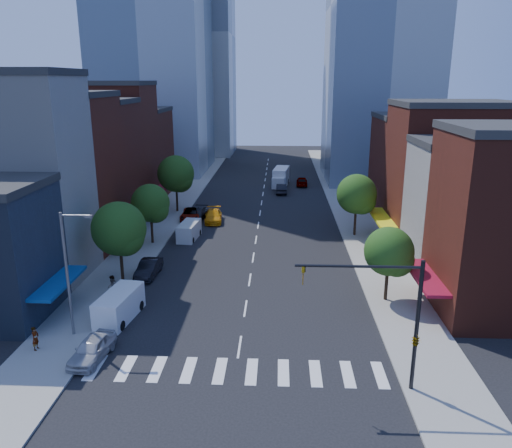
{
  "coord_description": "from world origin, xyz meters",
  "views": [
    {
      "loc": [
        2.57,
        -30.48,
        17.61
      ],
      "look_at": [
        0.51,
        13.2,
        5.0
      ],
      "focal_mm": 35.0,
      "sensor_mm": 36.0,
      "label": 1
    }
  ],
  "objects": [
    {
      "name": "tree_left_far",
      "position": [
        -11.35,
        35.92,
        5.2
      ],
      "size": [
        5.0,
        5.0,
        7.75
      ],
      "color": "black",
      "rests_on": "sidewalk_left"
    },
    {
      "name": "bldg_left_4",
      "position": [
        -21.0,
        37.5,
        8.5
      ],
      "size": [
        12.0,
        9.0,
        17.0
      ],
      "primitive_type": "cube",
      "color": "#5A1F15",
      "rests_on": "ground"
    },
    {
      "name": "tree_left_mid",
      "position": [
        -11.35,
        21.92,
        4.53
      ],
      "size": [
        4.2,
        4.2,
        6.65
      ],
      "color": "black",
      "rests_on": "sidewalk_left"
    },
    {
      "name": "tower_ne",
      "position": [
        20.0,
        62.0,
        30.0
      ],
      "size": [
        18.0,
        20.0,
        60.0
      ],
      "primitive_type": "cube",
      "color": "#9EA5AD",
      "rests_on": "ground"
    },
    {
      "name": "bldg_left_3",
      "position": [
        -21.0,
        29.0,
        7.5
      ],
      "size": [
        12.0,
        8.0,
        15.0
      ],
      "primitive_type": "cube",
      "color": "#542015",
      "rests_on": "ground"
    },
    {
      "name": "cargo_van_near",
      "position": [
        -9.52,
        3.67,
        1.07
      ],
      "size": [
        2.7,
        5.31,
        2.16
      ],
      "rotation": [
        0.0,
        0.0,
        -0.14
      ],
      "color": "white",
      "rests_on": "ground"
    },
    {
      "name": "tree_left_near",
      "position": [
        -11.35,
        10.92,
        4.87
      ],
      "size": [
        4.8,
        4.8,
        7.3
      ],
      "color": "black",
      "rests_on": "sidewalk_left"
    },
    {
      "name": "bldg_left_2",
      "position": [
        -21.0,
        20.5,
        8.0
      ],
      "size": [
        12.0,
        9.0,
        16.0
      ],
      "primitive_type": "cube",
      "color": "#5A1F15",
      "rests_on": "ground"
    },
    {
      "name": "streetlight",
      "position": [
        -11.81,
        1.0,
        5.28
      ],
      "size": [
        2.25,
        0.25,
        9.0
      ],
      "color": "slate",
      "rests_on": "sidewalk_left"
    },
    {
      "name": "parked_car_front",
      "position": [
        -9.5,
        -2.0,
        0.75
      ],
      "size": [
        2.31,
        4.61,
        1.51
      ],
      "primitive_type": "imported",
      "rotation": [
        0.0,
        0.0,
        -0.12
      ],
      "color": "#AEAFB3",
      "rests_on": "ground"
    },
    {
      "name": "bldg_right_1",
      "position": [
        21.0,
        15.0,
        6.0
      ],
      "size": [
        12.0,
        8.0,
        12.0
      ],
      "primitive_type": "cube",
      "color": "#BCB7AD",
      "rests_on": "ground"
    },
    {
      "name": "taxi",
      "position": [
        -5.87,
        31.37,
        0.76
      ],
      "size": [
        2.64,
        5.44,
        1.52
      ],
      "primitive_type": "imported",
      "rotation": [
        0.0,
        0.0,
        0.1
      ],
      "color": "orange",
      "rests_on": "ground"
    },
    {
      "name": "tree_right_near",
      "position": [
        11.65,
        7.92,
        4.19
      ],
      "size": [
        4.0,
        4.0,
        6.2
      ],
      "color": "black",
      "rests_on": "sidewalk_right"
    },
    {
      "name": "bldg_left_5",
      "position": [
        -21.0,
        47.0,
        6.5
      ],
      "size": [
        12.0,
        10.0,
        13.0
      ],
      "primitive_type": "cube",
      "color": "#542015",
      "rests_on": "ground"
    },
    {
      "name": "bldg_right_2",
      "position": [
        21.0,
        24.0,
        7.5
      ],
      "size": [
        12.0,
        10.0,
        15.0
      ],
      "primitive_type": "cube",
      "color": "#5A1F15",
      "rests_on": "ground"
    },
    {
      "name": "pedestrian_near",
      "position": [
        -13.64,
        -1.22,
        0.98
      ],
      "size": [
        0.45,
        0.64,
        1.66
      ],
      "primitive_type": "imported",
      "rotation": [
        0.0,
        0.0,
        1.49
      ],
      "color": "#999999",
      "rests_on": "sidewalk_left"
    },
    {
      "name": "parked_car_rear",
      "position": [
        -8.12,
        32.36,
        0.72
      ],
      "size": [
        2.63,
        5.2,
        1.45
      ],
      "primitive_type": "imported",
      "rotation": [
        0.0,
        0.0,
        -0.12
      ],
      "color": "black",
      "rests_on": "ground"
    },
    {
      "name": "crosswalk",
      "position": [
        0.0,
        -3.0,
        0.01
      ],
      "size": [
        19.0,
        3.0,
        0.01
      ],
      "primitive_type": "cube",
      "color": "silver",
      "rests_on": "ground"
    },
    {
      "name": "traffic_signal",
      "position": [
        9.94,
        -4.5,
        4.16
      ],
      "size": [
        7.24,
        2.24,
        8.0
      ],
      "color": "black",
      "rests_on": "sidewalk_right"
    },
    {
      "name": "sidewalk_left",
      "position": [
        -12.5,
        40.0,
        0.07
      ],
      "size": [
        5.0,
        120.0,
        0.15
      ],
      "primitive_type": "cube",
      "color": "gray",
      "rests_on": "ground"
    },
    {
      "name": "tree_right_far",
      "position": [
        11.65,
        25.92,
        4.86
      ],
      "size": [
        4.6,
        4.6,
        7.2
      ],
      "color": "black",
      "rests_on": "sidewalk_right"
    },
    {
      "name": "traffic_car_far",
      "position": [
        6.52,
        54.87,
        0.8
      ],
      "size": [
        2.06,
        4.74,
        1.59
      ],
      "primitive_type": "imported",
      "rotation": [
        0.0,
        0.0,
        3.1
      ],
      "color": "#999999",
      "rests_on": "ground"
    },
    {
      "name": "parked_car_second",
      "position": [
        -9.5,
        12.53,
        0.75
      ],
      "size": [
        1.81,
        4.62,
        1.5
      ],
      "primitive_type": "imported",
      "rotation": [
        0.0,
        0.0,
        -0.05
      ],
      "color": "black",
      "rests_on": "ground"
    },
    {
      "name": "bldg_left_1",
      "position": [
        -21.0,
        12.0,
        9.0
      ],
      "size": [
        12.0,
        8.0,
        18.0
      ],
      "primitive_type": "cube",
      "color": "#BCB7AD",
      "rests_on": "ground"
    },
    {
      "name": "pedestrian_far",
      "position": [
        -11.19,
        7.3,
        1.11
      ],
      "size": [
        0.91,
        1.07,
        1.92
      ],
      "primitive_type": "imported",
      "rotation": [
        0.0,
        0.0,
        -1.35
      ],
      "color": "#999999",
      "rests_on": "sidewalk_left"
    },
    {
      "name": "cargo_van_far",
      "position": [
        -7.74,
        23.91,
        0.96
      ],
      "size": [
        2.25,
        4.69,
        1.93
      ],
      "rotation": [
        0.0,
        0.0,
        -0.1
      ],
      "color": "silver",
      "rests_on": "ground"
    },
    {
      "name": "parked_car_third",
      "position": [
        -8.89,
        32.13,
        0.74
      ],
      "size": [
        2.69,
        5.46,
        1.49
      ],
      "primitive_type": "imported",
      "rotation": [
        0.0,
        0.0,
        0.04
      ],
      "color": "#999999",
      "rests_on": "ground"
    },
    {
      "name": "tower_far_w",
      "position": [
        -18.0,
        95.0,
        28.0
      ],
      "size": [
        18.0,
        18.0,
        56.0
      ],
      "primitive_type": "cube",
      "color": "#9EA5AD",
      "rests_on": "ground"
    },
    {
      "name": "ground",
      "position": [
        0.0,
        0.0,
        0.0
      ],
      "size": [
        220.0,
        220.0,
        0.0
      ],
      "primitive_type": "plane",
      "color": "black",
      "rests_on": "ground"
    },
    {
      "name": "sidewalk_right",
      "position": [
        12.5,
        40.0,
        0.07
      ],
      "size": [
        5.0,
        120.0,
        0.15
      ],
      "primitive_type": "cube",
      "color": "gray",
      "rests_on": "ground"
    },
    {
      "name": "bldg_right_3",
      "position": [
        21.0,
        34.0,
        6.5
      ],
      "size": [
        12.0,
        10.0,
        13.0
      ],
      "primitive_type": "cube",
      "color": "#542015",
      "rests_on": "ground"
    },
    {
      "name": "box_truck",
      "position": [
        2.84,
        54.94,
        1.42
      ],
      "size": [
        3.07,
        7.67,
        3.0
      ],
      "rotation": [
        0.0,
        0.0,
        -0.12
      ],
      "color": "silver",
      "rests_on": "ground"
    },
    {
      "name": "traffic_car_oncoming",
      "position": [
        2.98,
        48.73,
        0.78
      ],
      "size": [
        1.67,
        4.75,
        1.56
      ],
      "primitive_type": "imported",
      "rotation": [
        0.0,
        0.0,
        3.14
      ],
      "color": "black",
      "rests_on": "ground"
    }
  ]
}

